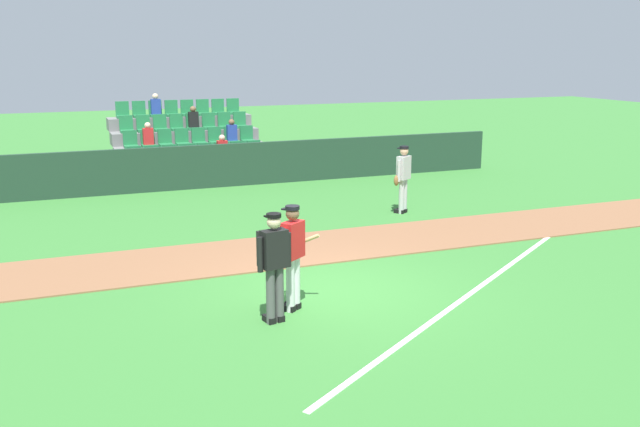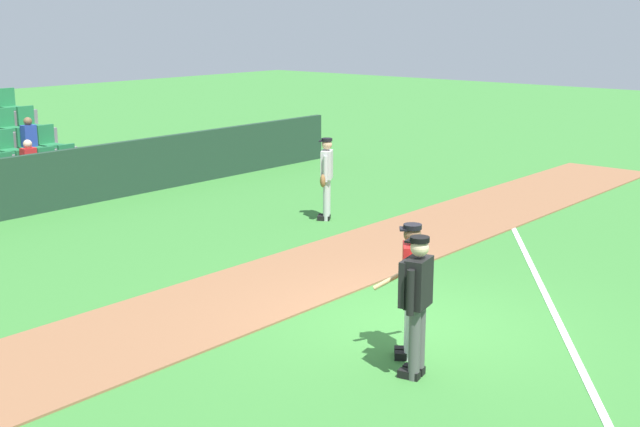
# 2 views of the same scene
# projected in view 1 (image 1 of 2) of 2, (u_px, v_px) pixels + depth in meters

# --- Properties ---
(ground_plane) EXTENTS (80.00, 80.00, 0.00)m
(ground_plane) POSITION_uv_depth(u_px,v_px,m) (332.00, 291.00, 12.55)
(ground_plane) COLOR #387A33
(infield_dirt_path) EXTENTS (28.00, 2.41, 0.03)m
(infield_dirt_path) POSITION_uv_depth(u_px,v_px,m) (283.00, 251.00, 14.98)
(infield_dirt_path) COLOR brown
(infield_dirt_path) RESTS_ON ground
(foul_line_chalk) EXTENTS (9.97, 6.84, 0.01)m
(foul_line_chalk) POSITION_uv_depth(u_px,v_px,m) (491.00, 279.00, 13.17)
(foul_line_chalk) COLOR white
(foul_line_chalk) RESTS_ON ground
(dugout_fence) EXTENTS (20.00, 0.16, 1.33)m
(dugout_fence) POSITION_uv_depth(u_px,v_px,m) (204.00, 167.00, 21.61)
(dugout_fence) COLOR #1E3828
(dugout_fence) RESTS_ON ground
(stadium_bleachers) EXTENTS (5.00, 3.80, 2.70)m
(stadium_bleachers) POSITION_uv_depth(u_px,v_px,m) (189.00, 154.00, 23.67)
(stadium_bleachers) COLOR slate
(stadium_bleachers) RESTS_ON ground
(batter_red_jersey) EXTENTS (0.73, 0.70, 1.76)m
(batter_red_jersey) POSITION_uv_depth(u_px,v_px,m) (293.00, 253.00, 11.42)
(batter_red_jersey) COLOR silver
(batter_red_jersey) RESTS_ON ground
(umpire_home_plate) EXTENTS (0.58, 0.36, 1.76)m
(umpire_home_plate) POSITION_uv_depth(u_px,v_px,m) (274.00, 261.00, 10.90)
(umpire_home_plate) COLOR #4C4C4C
(umpire_home_plate) RESTS_ON ground
(runner_grey_jersey) EXTENTS (0.63, 0.44, 1.76)m
(runner_grey_jersey) POSITION_uv_depth(u_px,v_px,m) (403.00, 177.00, 18.24)
(runner_grey_jersey) COLOR #B2B2B2
(runner_grey_jersey) RESTS_ON ground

